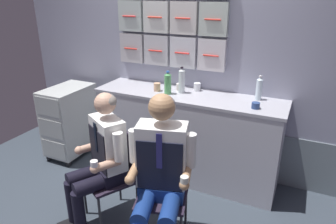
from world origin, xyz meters
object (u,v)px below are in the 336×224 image
at_px(crew_member_left, 100,157).
at_px(folding_chair_left, 118,167).
at_px(service_trolley, 70,120).
at_px(water_bottle_short, 168,83).
at_px(folding_chair_right, 164,181).
at_px(paper_cup_blue, 256,105).
at_px(crew_member_right, 160,170).

bearing_deg(crew_member_left, folding_chair_left, 59.85).
distance_m(service_trolley, crew_member_left, 1.42).
distance_m(crew_member_left, water_bottle_short, 1.06).
bearing_deg(folding_chair_left, folding_chair_right, -2.63).
relative_size(folding_chair_right, water_bottle_short, 3.40).
height_order(water_bottle_short, paper_cup_blue, water_bottle_short).
bearing_deg(crew_member_right, service_trolley, 152.66).
xyz_separation_m(folding_chair_right, crew_member_right, (0.04, -0.15, 0.21)).
relative_size(crew_member_left, paper_cup_blue, 16.29).
xyz_separation_m(service_trolley, crew_member_left, (1.12, -0.85, 0.19)).
bearing_deg(crew_member_right, folding_chair_right, 106.02).
relative_size(service_trolley, crew_member_right, 0.69).
height_order(folding_chair_left, paper_cup_blue, paper_cup_blue).
bearing_deg(service_trolley, paper_cup_blue, 1.53).
xyz_separation_m(crew_member_left, crew_member_right, (0.59, -0.03, 0.05)).
relative_size(folding_chair_left, crew_member_right, 0.64).
bearing_deg(paper_cup_blue, water_bottle_short, 177.03).
xyz_separation_m(folding_chair_left, folding_chair_right, (0.47, -0.02, 0.00)).
height_order(folding_chair_right, paper_cup_blue, paper_cup_blue).
xyz_separation_m(service_trolley, crew_member_right, (1.71, -0.88, 0.24)).
height_order(service_trolley, crew_member_right, crew_member_right).
bearing_deg(folding_chair_right, water_bottle_short, 113.22).
height_order(service_trolley, paper_cup_blue, paper_cup_blue).
bearing_deg(folding_chair_right, crew_member_left, -167.84).
relative_size(service_trolley, paper_cup_blue, 11.89).
height_order(folding_chair_right, water_bottle_short, water_bottle_short).
bearing_deg(folding_chair_left, crew_member_left, -120.15).
distance_m(folding_chair_left, crew_member_left, 0.23).
xyz_separation_m(crew_member_left, water_bottle_short, (0.19, 0.96, 0.42)).
distance_m(folding_chair_right, paper_cup_blue, 1.09).
bearing_deg(folding_chair_left, service_trolley, 149.28).
height_order(folding_chair_left, crew_member_left, crew_member_left).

